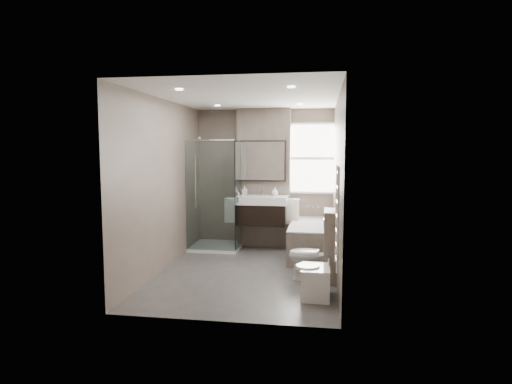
% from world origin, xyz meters
% --- Properties ---
extents(room, '(2.70, 3.90, 2.70)m').
position_xyz_m(room, '(0.00, 0.00, 1.30)').
color(room, '#44413E').
rests_on(room, ground).
extents(vanity_pier, '(1.00, 0.25, 2.60)m').
position_xyz_m(vanity_pier, '(0.00, 1.77, 1.30)').
color(vanity_pier, '#655950').
rests_on(vanity_pier, ground).
extents(vanity, '(0.95, 0.47, 0.66)m').
position_xyz_m(vanity, '(0.00, 1.43, 0.74)').
color(vanity, black).
rests_on(vanity, vanity_pier).
extents(mirror_cabinet, '(0.86, 0.08, 0.76)m').
position_xyz_m(mirror_cabinet, '(0.00, 1.61, 1.63)').
color(mirror_cabinet, black).
rests_on(mirror_cabinet, vanity_pier).
extents(towel_left, '(0.24, 0.06, 0.44)m').
position_xyz_m(towel_left, '(-0.56, 1.40, 0.72)').
color(towel_left, silver).
rests_on(towel_left, vanity_pier).
extents(towel_right, '(0.24, 0.06, 0.44)m').
position_xyz_m(towel_right, '(0.56, 1.40, 0.72)').
color(towel_right, silver).
rests_on(towel_right, vanity_pier).
extents(shower_enclosure, '(0.90, 0.90, 2.00)m').
position_xyz_m(shower_enclosure, '(-0.75, 1.35, 0.49)').
color(shower_enclosure, white).
rests_on(shower_enclosure, ground).
extents(bathtub, '(0.75, 1.60, 0.57)m').
position_xyz_m(bathtub, '(0.92, 1.10, 0.32)').
color(bathtub, '#655950').
rests_on(bathtub, ground).
extents(window, '(0.98, 0.06, 1.33)m').
position_xyz_m(window, '(0.90, 1.88, 1.68)').
color(window, white).
rests_on(window, room).
extents(toilet, '(0.70, 0.43, 0.70)m').
position_xyz_m(toilet, '(0.97, -0.25, 0.35)').
color(toilet, white).
rests_on(toilet, ground).
extents(cistern_box, '(0.19, 0.55, 1.00)m').
position_xyz_m(cistern_box, '(1.21, -0.25, 0.50)').
color(cistern_box, '#655950').
rests_on(cistern_box, ground).
extents(bidet, '(0.42, 0.49, 0.51)m').
position_xyz_m(bidet, '(1.01, -0.98, 0.21)').
color(bidet, white).
rests_on(bidet, ground).
extents(towel_radiator, '(0.03, 0.49, 1.10)m').
position_xyz_m(towel_radiator, '(1.25, -1.60, 1.12)').
color(towel_radiator, silver).
rests_on(towel_radiator, room).
extents(soap_bottle_a, '(0.08, 0.08, 0.17)m').
position_xyz_m(soap_bottle_a, '(-0.32, 1.49, 1.09)').
color(soap_bottle_a, white).
rests_on(soap_bottle_a, vanity).
extents(soap_bottle_b, '(0.12, 0.12, 0.15)m').
position_xyz_m(soap_bottle_b, '(0.24, 1.49, 1.08)').
color(soap_bottle_b, white).
rests_on(soap_bottle_b, vanity).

